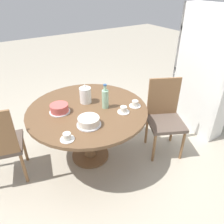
# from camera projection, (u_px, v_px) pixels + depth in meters

# --- Properties ---
(ground_plane) EXTENTS (14.00, 14.00, 0.00)m
(ground_plane) POSITION_uv_depth(u_px,v_px,m) (91.00, 156.00, 2.84)
(ground_plane) COLOR #B2A893
(dining_table) EXTENTS (1.36, 1.36, 0.71)m
(dining_table) POSITION_uv_depth(u_px,v_px,m) (88.00, 118.00, 2.53)
(dining_table) COLOR brown
(dining_table) RESTS_ON ground_plane
(chair_a) EXTENTS (0.51, 0.51, 0.95)m
(chair_a) POSITION_uv_depth(u_px,v_px,m) (0.00, 144.00, 2.26)
(chair_a) COLOR olive
(chair_a) RESTS_ON ground_plane
(chair_b) EXTENTS (0.56, 0.56, 0.95)m
(chair_b) POSITION_uv_depth(u_px,v_px,m) (165.00, 116.00, 2.73)
(chair_b) COLOR olive
(chair_b) RESTS_ON ground_plane
(bookshelf) EXTENTS (0.82, 0.28, 1.72)m
(bookshelf) POSITION_uv_depth(u_px,v_px,m) (202.00, 78.00, 2.99)
(bookshelf) COLOR silver
(bookshelf) RESTS_ON ground_plane
(coffee_pot) EXTENTS (0.14, 0.14, 0.23)m
(coffee_pot) POSITION_uv_depth(u_px,v_px,m) (85.00, 95.00, 2.54)
(coffee_pot) COLOR white
(coffee_pot) RESTS_ON dining_table
(water_bottle) EXTENTS (0.08, 0.08, 0.28)m
(water_bottle) POSITION_uv_depth(u_px,v_px,m) (105.00, 98.00, 2.43)
(water_bottle) COLOR #99C6A3
(water_bottle) RESTS_ON dining_table
(cake_main) EXTENTS (0.25, 0.25, 0.09)m
(cake_main) POSITION_uv_depth(u_px,v_px,m) (89.00, 122.00, 2.17)
(cake_main) COLOR silver
(cake_main) RESTS_ON dining_table
(cake_second) EXTENTS (0.23, 0.23, 0.09)m
(cake_second) POSITION_uv_depth(u_px,v_px,m) (59.00, 109.00, 2.38)
(cake_second) COLOR silver
(cake_second) RESTS_ON dining_table
(cup_a) EXTENTS (0.13, 0.13, 0.07)m
(cup_a) POSITION_uv_depth(u_px,v_px,m) (124.00, 110.00, 2.39)
(cup_a) COLOR white
(cup_a) RESTS_ON dining_table
(cup_b) EXTENTS (0.13, 0.13, 0.07)m
(cup_b) POSITION_uv_depth(u_px,v_px,m) (135.00, 104.00, 2.50)
(cup_b) COLOR white
(cup_b) RESTS_ON dining_table
(cup_c) EXTENTS (0.13, 0.13, 0.07)m
(cup_c) POSITION_uv_depth(u_px,v_px,m) (67.00, 137.00, 1.98)
(cup_c) COLOR white
(cup_c) RESTS_ON dining_table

